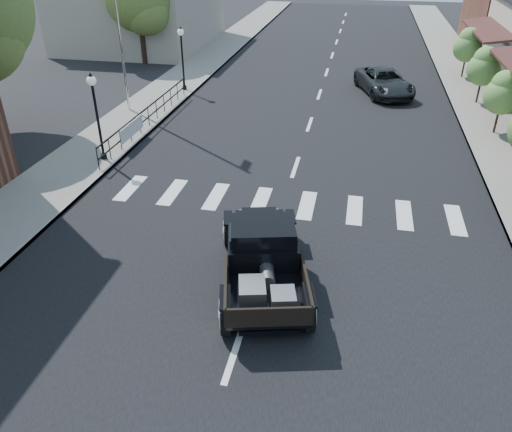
# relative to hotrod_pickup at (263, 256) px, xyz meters

# --- Properties ---
(ground) EXTENTS (120.00, 120.00, 0.00)m
(ground) POSITION_rel_hotrod_pickup_xyz_m (-0.14, 0.47, -0.87)
(ground) COLOR black
(ground) RESTS_ON ground
(road) EXTENTS (14.00, 80.00, 0.02)m
(road) POSITION_rel_hotrod_pickup_xyz_m (-0.14, 15.47, -0.86)
(road) COLOR black
(road) RESTS_ON ground
(road_markings) EXTENTS (12.00, 60.00, 0.06)m
(road_markings) POSITION_rel_hotrod_pickup_xyz_m (-0.14, 10.47, -0.87)
(road_markings) COLOR silver
(road_markings) RESTS_ON ground
(sidewalk_left) EXTENTS (3.00, 80.00, 0.15)m
(sidewalk_left) POSITION_rel_hotrod_pickup_xyz_m (-8.64, 15.47, -0.80)
(sidewalk_left) COLOR gray
(sidewalk_left) RESTS_ON ground
(sidewalk_right) EXTENTS (3.00, 80.00, 0.15)m
(sidewalk_right) POSITION_rel_hotrod_pickup_xyz_m (8.36, 15.47, -0.80)
(sidewalk_right) COLOR gray
(sidewalk_right) RESTS_ON ground
(low_building_left) EXTENTS (10.00, 12.00, 5.00)m
(low_building_left) POSITION_rel_hotrod_pickup_xyz_m (-15.14, 28.47, 1.63)
(low_building_left) COLOR #A59D8A
(low_building_left) RESTS_ON ground
(railing) EXTENTS (0.08, 10.00, 1.00)m
(railing) POSITION_rel_hotrod_pickup_xyz_m (-7.44, 10.47, -0.22)
(railing) COLOR black
(railing) RESTS_ON sidewalk_left
(banner) EXTENTS (0.04, 2.20, 0.60)m
(banner) POSITION_rel_hotrod_pickup_xyz_m (-7.36, 8.47, -0.42)
(banner) COLOR silver
(banner) RESTS_ON sidewalk_left
(lamp_post_b) EXTENTS (0.36, 0.36, 3.42)m
(lamp_post_b) POSITION_rel_hotrod_pickup_xyz_m (-7.74, 6.47, 0.99)
(lamp_post_b) COLOR black
(lamp_post_b) RESTS_ON sidewalk_left
(lamp_post_c) EXTENTS (0.36, 0.36, 3.42)m
(lamp_post_c) POSITION_rel_hotrod_pickup_xyz_m (-7.74, 16.47, 0.99)
(lamp_post_c) COLOR black
(lamp_post_c) RESTS_ON sidewalk_left
(big_tree_far) EXTENTS (4.36, 4.36, 6.41)m
(big_tree_far) POSITION_rel_hotrod_pickup_xyz_m (-12.64, 22.47, 2.33)
(big_tree_far) COLOR #52662C
(big_tree_far) RESTS_ON ground
(small_tree_c) EXTENTS (1.60, 1.60, 2.67)m
(small_tree_c) POSITION_rel_hotrod_pickup_xyz_m (8.16, 12.75, 0.61)
(small_tree_c) COLOR #57853C
(small_tree_c) RESTS_ON sidewalk_right
(small_tree_d) EXTENTS (1.65, 1.65, 2.75)m
(small_tree_d) POSITION_rel_hotrod_pickup_xyz_m (8.16, 17.31, 0.66)
(small_tree_d) COLOR #57853C
(small_tree_d) RESTS_ON sidewalk_right
(small_tree_e) EXTENTS (1.68, 1.68, 2.80)m
(small_tree_e) POSITION_rel_hotrod_pickup_xyz_m (8.16, 22.56, 0.68)
(small_tree_e) COLOR #57853C
(small_tree_e) RESTS_ON sidewalk_right
(hotrod_pickup) EXTENTS (3.50, 5.44, 1.74)m
(hotrod_pickup) POSITION_rel_hotrod_pickup_xyz_m (0.00, 0.00, 0.00)
(hotrod_pickup) COLOR black
(hotrod_pickup) RESTS_ON ground
(second_car) EXTENTS (3.68, 5.36, 1.36)m
(second_car) POSITION_rel_hotrod_pickup_xyz_m (3.35, 18.34, -0.19)
(second_car) COLOR black
(second_car) RESTS_ON ground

